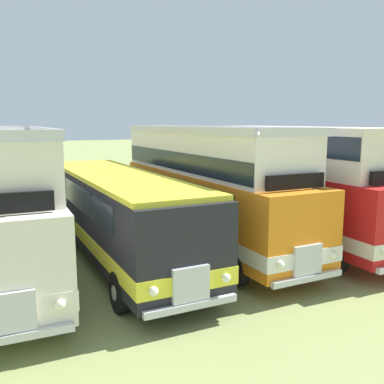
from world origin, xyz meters
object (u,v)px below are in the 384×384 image
(bus_fourth_in_row, at_px, (3,199))
(bus_fifth_in_row, at_px, (117,210))
(bus_sixth_in_row, at_px, (207,185))
(bus_seventh_in_row, at_px, (292,179))

(bus_fourth_in_row, height_order, bus_fifth_in_row, bus_fourth_in_row)
(bus_fifth_in_row, relative_size, bus_sixth_in_row, 1.02)
(bus_sixth_in_row, bearing_deg, bus_fourth_in_row, -178.66)
(bus_fourth_in_row, bearing_deg, bus_sixth_in_row, 1.34)
(bus_fifth_in_row, height_order, bus_sixth_in_row, bus_sixth_in_row)
(bus_fourth_in_row, height_order, bus_sixth_in_row, same)
(bus_fourth_in_row, bearing_deg, bus_fifth_in_row, -1.90)
(bus_fourth_in_row, xyz_separation_m, bus_seventh_in_row, (10.46, -0.31, 0.11))
(bus_seventh_in_row, bearing_deg, bus_fourth_in_row, 178.32)
(bus_sixth_in_row, xyz_separation_m, bus_seventh_in_row, (3.49, -0.47, 0.11))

